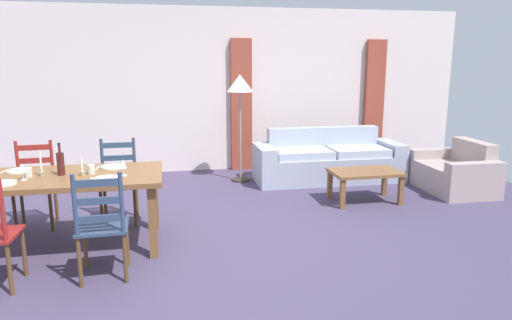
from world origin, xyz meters
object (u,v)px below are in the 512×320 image
coffee_cup_primary (91,169)px  coffee_table (365,176)px  coffee_cup_secondary (28,172)px  wine_bottle (61,163)px  dining_chair_far_right (119,181)px  dining_chair_near_right (102,226)px  wine_glass_near_right (123,165)px  couch (327,161)px  dining_table (62,184)px  armchair_upholstered (457,174)px  dining_chair_far_left (35,185)px  wine_glass_near_left (23,168)px  standing_lamp (240,90)px

coffee_cup_primary → coffee_table: coffee_cup_primary is taller
coffee_cup_primary → coffee_cup_secondary: same height
wine_bottle → coffee_cup_primary: bearing=-1.3°
dining_chair_far_right → wine_bottle: bearing=-122.5°
dining_chair_near_right → wine_bottle: bearing=120.1°
wine_glass_near_right → coffee_cup_secondary: 0.90m
dining_chair_far_right → couch: 3.33m
dining_chair_far_right → coffee_table: size_ratio=1.07×
dining_table → coffee_cup_secondary: coffee_cup_secondary is taller
dining_chair_far_right → armchair_upholstered: 4.66m
dining_table → couch: bearing=31.2°
dining_chair_near_right → dining_chair_far_right: (0.01, 1.49, 0.00)m
coffee_cup_primary → dining_chair_near_right: bearing=-77.3°
coffee_cup_primary → coffee_cup_secondary: 0.57m
dining_chair_far_left → armchair_upholstered: bearing=3.9°
dining_chair_near_right → armchair_upholstered: dining_chair_near_right is taller
dining_chair_far_left → armchair_upholstered: dining_chair_far_left is taller
coffee_cup_primary → couch: bearing=33.2°
dining_chair_far_left → coffee_table: size_ratio=1.07×
wine_glass_near_left → standing_lamp: 3.47m
dining_table → dining_chair_far_right: bearing=58.2°
dining_chair_far_right → wine_glass_near_right: (0.14, -0.86, 0.38)m
dining_table → armchair_upholstered: dining_table is taller
dining_chair_far_right → wine_bottle: (-0.45, -0.71, 0.39)m
couch → armchair_upholstered: 1.89m
couch → standing_lamp: size_ratio=1.39×
wine_glass_near_left → wine_bottle: bearing=24.7°
dining_chair_near_right → wine_glass_near_right: bearing=76.7°
dining_chair_far_left → armchair_upholstered: size_ratio=0.81×
dining_chair_near_right → wine_bottle: (-0.45, 0.77, 0.39)m
dining_table → couch: size_ratio=0.83×
coffee_table → armchair_upholstered: (1.53, 0.25, -0.11)m
dining_chair_far_left → wine_glass_near_right: 1.43m
dining_chair_far_right → wine_glass_near_left: size_ratio=5.96×
dining_table → dining_chair_far_left: bearing=120.8°
dining_chair_near_right → coffee_cup_primary: bearing=102.7°
wine_glass_near_left → dining_chair_far_left: bearing=99.6°
dining_chair_near_right → dining_chair_far_right: same height
dining_chair_near_right → standing_lamp: bearing=61.1°
coffee_cup_secondary → dining_chair_far_left: bearing=101.8°
wine_glass_near_right → armchair_upholstered: bearing=15.8°
coffee_cup_primary → dining_table: bearing=-177.5°
wine_glass_near_right → coffee_table: size_ratio=0.18×
dining_chair_far_left → wine_bottle: 0.95m
coffee_table → couch: bearing=94.0°
dining_chair_far_right → standing_lamp: size_ratio=0.59×
coffee_cup_secondary → armchair_upholstered: bearing=12.0°
wine_bottle → wine_glass_near_right: wine_bottle is taller
dining_chair_near_right → coffee_cup_primary: dining_chair_near_right is taller
dining_table → dining_chair_far_right: dining_chair_far_right is taller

